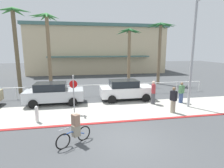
% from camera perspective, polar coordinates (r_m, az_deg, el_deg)
% --- Properties ---
extents(ground_plane, '(80.00, 80.00, 0.00)m').
position_cam_1_polar(ground_plane, '(18.30, -3.44, -2.41)').
color(ground_plane, '#424447').
extents(sidewalk_strip, '(44.00, 4.00, 0.02)m').
position_cam_1_polar(sidewalk_strip, '(12.79, -0.27, -8.37)').
color(sidewalk_strip, '#ADAAA0').
rests_on(sidewalk_strip, ground).
extents(curb_paint, '(44.00, 0.24, 0.03)m').
position_cam_1_polar(curb_paint, '(10.96, 1.59, -11.78)').
color(curb_paint, maroon).
rests_on(curb_paint, ground).
extents(building_backdrop, '(23.77, 11.08, 8.25)m').
position_cam_1_polar(building_backdrop, '(34.66, -4.86, 10.87)').
color(building_backdrop, beige).
rests_on(building_backdrop, ground).
extents(rail_fence, '(19.81, 0.08, 1.04)m').
position_cam_1_polar(rail_fence, '(16.66, -2.86, -0.78)').
color(rail_fence, white).
rests_on(rail_fence, ground).
extents(stop_sign_bike_lane, '(0.52, 0.56, 2.56)m').
position_cam_1_polar(stop_sign_bike_lane, '(12.18, -12.01, -1.45)').
color(stop_sign_bike_lane, gray).
rests_on(stop_sign_bike_lane, ground).
extents(bollard_1, '(0.20, 0.20, 1.00)m').
position_cam_1_polar(bollard_1, '(11.61, -22.56, -8.68)').
color(bollard_1, white).
rests_on(bollard_1, ground).
extents(streetlight_curb, '(0.24, 2.54, 7.50)m').
position_cam_1_polar(streetlight_curb, '(13.93, 24.64, 10.12)').
color(streetlight_curb, '#9EA0A5').
rests_on(streetlight_curb, ground).
extents(palm_tree_0, '(2.96, 2.88, 7.90)m').
position_cam_1_polar(palm_tree_0, '(19.29, -28.21, 14.23)').
color(palm_tree_0, brown).
rests_on(palm_tree_0, ground).
extents(palm_tree_1, '(3.19, 3.16, 7.76)m').
position_cam_1_polar(palm_tree_1, '(20.18, -19.75, 15.22)').
color(palm_tree_1, '#846B4C').
rests_on(palm_tree_1, ground).
extents(palm_tree_2, '(2.91, 3.16, 6.61)m').
position_cam_1_polar(palm_tree_2, '(22.08, 5.47, 13.17)').
color(palm_tree_2, '#846B4C').
rests_on(palm_tree_2, ground).
extents(palm_tree_3, '(3.64, 3.16, 7.23)m').
position_cam_1_polar(palm_tree_3, '(22.65, 14.89, 14.06)').
color(palm_tree_3, '#756047').
rests_on(palm_tree_3, ground).
extents(car_silver_1, '(4.40, 2.02, 1.69)m').
position_cam_1_polar(car_silver_1, '(14.79, -17.86, -2.74)').
color(car_silver_1, '#B2B7BC').
rests_on(car_silver_1, ground).
extents(car_white_2, '(4.40, 2.02, 1.69)m').
position_cam_1_polar(car_white_2, '(15.32, 4.38, -1.76)').
color(car_white_2, white).
rests_on(car_white_2, ground).
extents(cyclist_blue_0, '(1.54, 1.07, 1.50)m').
position_cam_1_polar(cyclist_blue_0, '(8.60, -11.54, -13.76)').
color(cyclist_blue_0, black).
rests_on(cyclist_blue_0, ground).
extents(pedestrian_0, '(0.39, 0.45, 1.84)m').
position_cam_1_polar(pedestrian_0, '(14.40, 12.84, -2.88)').
color(pedestrian_0, '#4C4C51').
rests_on(pedestrian_0, ground).
extents(pedestrian_1, '(0.42, 0.47, 1.78)m').
position_cam_1_polar(pedestrian_1, '(12.84, 18.71, -5.06)').
color(pedestrian_1, gray).
rests_on(pedestrian_1, ground).
extents(pedestrian_2, '(0.47, 0.41, 1.66)m').
position_cam_1_polar(pedestrian_2, '(15.40, 20.94, -2.80)').
color(pedestrian_2, '#384C7A').
rests_on(pedestrian_2, ground).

